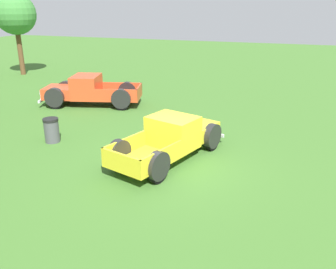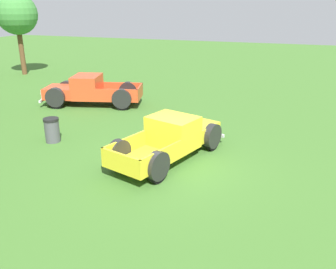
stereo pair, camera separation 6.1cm
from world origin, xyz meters
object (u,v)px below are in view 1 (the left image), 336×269
at_px(pickup_truck_behind_right, 86,91).
at_px(oak_tree_west, 15,14).
at_px(pickup_truck_foreground, 174,137).
at_px(trash_can, 52,130).

relative_size(pickup_truck_behind_right, oak_tree_west, 0.93).
bearing_deg(pickup_truck_behind_right, oak_tree_west, 56.52).
xyz_separation_m(pickup_truck_behind_right, oak_tree_west, (5.94, 8.98, 3.55)).
xyz_separation_m(pickup_truck_foreground, oak_tree_west, (10.85, 15.44, 3.60)).
distance_m(pickup_truck_behind_right, oak_tree_west, 11.33).
bearing_deg(pickup_truck_foreground, pickup_truck_behind_right, 52.77).
relative_size(trash_can, oak_tree_west, 0.16).
xyz_separation_m(pickup_truck_foreground, pickup_truck_behind_right, (4.91, 6.46, 0.05)).
bearing_deg(pickup_truck_foreground, oak_tree_west, 54.91).
bearing_deg(trash_can, oak_tree_west, 43.59).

